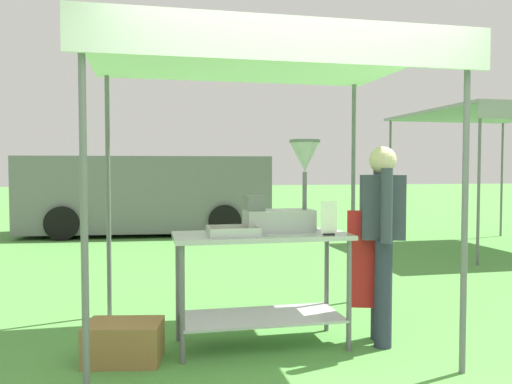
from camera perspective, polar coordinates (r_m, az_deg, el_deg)
The scene contains 10 objects.
ground_plane at distance 8.81m, azimuth -5.29°, elevation -6.76°, with size 70.00×70.00×0.00m, color #519342.
stall_canopy at distance 4.29m, azimuth 0.29°, elevation 13.88°, with size 2.71×2.17×2.37m.
donut_cart at distance 4.19m, azimuth 0.57°, elevation -8.06°, with size 1.40×0.61×0.91m.
donut_tray at distance 4.01m, azimuth -2.65°, elevation -4.53°, with size 0.39×0.31×0.07m.
donut_fryer at distance 4.26m, azimuth 3.30°, elevation -0.62°, with size 0.63×0.28×0.76m.
menu_sign at distance 4.06m, azimuth 8.04°, elevation -3.13°, with size 0.13×0.05×0.27m.
vendor at distance 4.34m, azimuth 13.64°, elevation -4.46°, with size 0.47×0.53×1.61m.
supply_crate at distance 4.10m, azimuth -14.36°, elevation -15.73°, with size 0.61×0.47×0.29m.
van_grey at distance 11.68m, azimuth -11.86°, elevation -0.18°, with size 5.38×2.41×1.69m.
neighbour_tent at distance 10.19m, azimuth 24.93°, elevation 7.59°, with size 2.76×3.05×2.44m.
Camera 1 is at (-1.01, -2.64, 1.43)m, focal length 36.25 mm.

